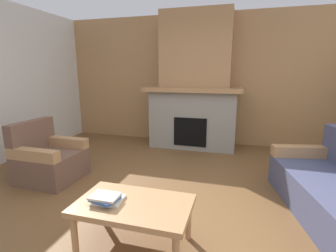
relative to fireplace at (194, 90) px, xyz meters
The scene contains 6 objects.
ground 2.87m from the fireplace, 90.00° to the right, with size 9.00×9.00×0.00m, color brown.
wall_back_wood_panel 0.42m from the fireplace, 90.00° to the left, with size 6.00×0.12×2.70m, color #A87A4C.
fireplace is the anchor object (origin of this frame).
armchair 2.95m from the fireplace, 127.52° to the right, with size 0.77×0.77×0.85m.
coffee_table 3.32m from the fireplace, 89.16° to the right, with size 1.00×0.60×0.43m.
book_stack_near_edge 3.36m from the fireplace, 93.10° to the right, with size 0.27×0.26×0.07m.
Camera 1 is at (0.87, -2.40, 1.54)m, focal length 26.52 mm.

